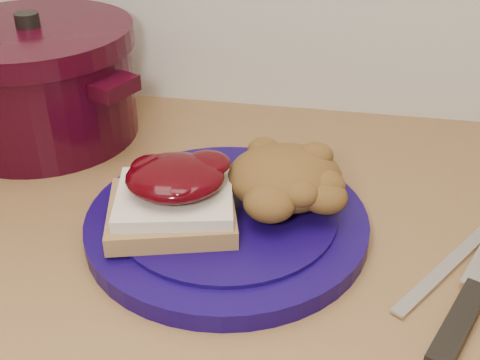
% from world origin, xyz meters
% --- Properties ---
extents(plate, '(0.33, 0.33, 0.02)m').
position_xyz_m(plate, '(0.06, 1.49, 0.91)').
color(plate, '#0F043F').
rests_on(plate, wood_countertop).
extents(sandwich, '(0.15, 0.14, 0.06)m').
position_xyz_m(sandwich, '(0.01, 1.47, 0.95)').
color(sandwich, olive).
rests_on(sandwich, plate).
extents(stuffing_mound, '(0.13, 0.12, 0.06)m').
position_xyz_m(stuffing_mound, '(0.11, 1.52, 0.95)').
color(stuffing_mound, brown).
rests_on(stuffing_mound, plate).
extents(chef_knife, '(0.14, 0.28, 0.02)m').
position_xyz_m(chef_knife, '(0.29, 1.42, 0.91)').
color(chef_knife, black).
rests_on(chef_knife, wood_countertop).
extents(butter_knife, '(0.11, 0.15, 0.00)m').
position_xyz_m(butter_knife, '(0.27, 1.46, 0.90)').
color(butter_knife, silver).
rests_on(butter_knife, wood_countertop).
extents(dutch_oven, '(0.33, 0.33, 0.16)m').
position_xyz_m(dutch_oven, '(-0.22, 1.66, 0.97)').
color(dutch_oven, black).
rests_on(dutch_oven, wood_countertop).
extents(pepper_grinder, '(0.07, 0.07, 0.13)m').
position_xyz_m(pepper_grinder, '(-0.28, 1.72, 0.97)').
color(pepper_grinder, black).
rests_on(pepper_grinder, wood_countertop).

